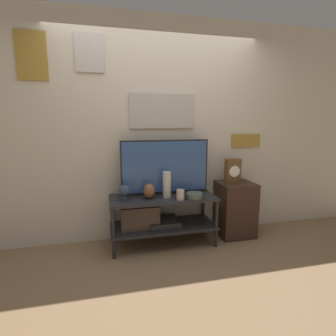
% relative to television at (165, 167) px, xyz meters
% --- Properties ---
extents(ground_plane, '(12.00, 12.00, 0.00)m').
position_rel_television_xyz_m(ground_plane, '(-0.05, -0.40, -0.93)').
color(ground_plane, '#846647').
extents(wall_back, '(6.40, 0.08, 2.70)m').
position_rel_television_xyz_m(wall_back, '(-0.06, 0.19, 0.42)').
color(wall_back, beige).
rests_on(wall_back, ground_plane).
extents(media_console, '(1.25, 0.50, 0.59)m').
position_rel_television_xyz_m(media_console, '(-0.16, -0.11, -0.56)').
color(media_console, '#232326').
rests_on(media_console, ground_plane).
extents(television, '(1.07, 0.05, 0.66)m').
position_rel_television_xyz_m(television, '(0.00, 0.00, 0.00)').
color(television, black).
rests_on(television, media_console).
extents(vase_urn_stoneware, '(0.13, 0.15, 0.17)m').
position_rel_television_xyz_m(vase_urn_stoneware, '(-0.22, -0.15, -0.25)').
color(vase_urn_stoneware, brown).
rests_on(vase_urn_stoneware, media_console).
extents(vase_tall_ceramic, '(0.10, 0.10, 0.31)m').
position_rel_television_xyz_m(vase_tall_ceramic, '(-0.01, -0.14, -0.19)').
color(vase_tall_ceramic, beige).
rests_on(vase_tall_ceramic, media_console).
extents(vase_wide_bowl, '(0.20, 0.20, 0.06)m').
position_rel_television_xyz_m(vase_wide_bowl, '(0.29, -0.25, -0.31)').
color(vase_wide_bowl, '#4C5647').
rests_on(vase_wide_bowl, media_console).
extents(candle_jar, '(0.09, 0.09, 0.12)m').
position_rel_television_xyz_m(candle_jar, '(0.11, -0.27, -0.28)').
color(candle_jar, '#C1B29E').
rests_on(candle_jar, media_console).
extents(decorative_bust, '(0.13, 0.13, 0.18)m').
position_rel_television_xyz_m(decorative_bust, '(-0.50, -0.14, -0.23)').
color(decorative_bust, '#2D4251').
rests_on(decorative_bust, media_console).
extents(side_table, '(0.44, 0.41, 0.70)m').
position_rel_television_xyz_m(side_table, '(0.92, -0.07, -0.58)').
color(side_table, '#382319').
rests_on(side_table, ground_plane).
extents(mantel_clock, '(0.19, 0.11, 0.31)m').
position_rel_television_xyz_m(mantel_clock, '(0.87, -0.04, -0.08)').
color(mantel_clock, brown).
rests_on(mantel_clock, side_table).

